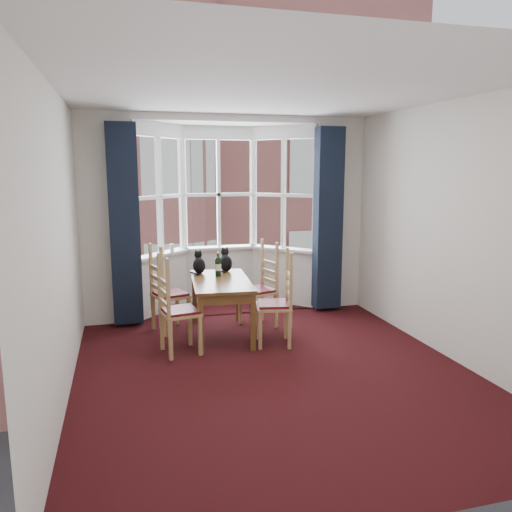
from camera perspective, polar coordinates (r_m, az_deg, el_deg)
name	(u,v)px	position (r m, az deg, el deg)	size (l,w,h in m)	color
floor	(276,375)	(5.24, 2.34, -13.41)	(4.50, 4.50, 0.00)	black
ceiling	(278,89)	(4.86, 2.59, 18.52)	(4.50, 4.50, 0.00)	white
wall_left	(58,248)	(4.66, -21.69, 0.89)	(4.50, 4.50, 0.00)	silver
wall_right	(455,232)	(5.78, 21.75, 2.53)	(4.50, 4.50, 0.00)	silver
wall_near	(402,296)	(2.83, 16.36, -4.39)	(4.00, 4.00, 0.00)	silver
wall_back_pier_left	(106,220)	(6.87, -16.73, 3.92)	(0.70, 0.12, 2.80)	silver
wall_back_pier_right	(338,214)	(7.53, 9.31, 4.72)	(0.70, 0.12, 2.80)	silver
bay_window	(222,214)	(7.51, -3.91, 4.81)	(2.76, 0.94, 2.80)	white
curtain_left	(125,225)	(6.69, -14.78, 3.43)	(0.38, 0.22, 2.60)	black
curtain_right	(328,219)	(7.28, 8.22, 4.17)	(0.38, 0.22, 2.60)	black
dining_table	(221,287)	(6.22, -4.03, -3.58)	(0.80, 1.35, 0.72)	brown
chair_left_near	(172,313)	(5.71, -9.54, -6.49)	(0.47, 0.48, 0.92)	tan
chair_left_far	(164,296)	(6.47, -10.50, -4.54)	(0.51, 0.52, 0.92)	tan
chair_right_near	(281,306)	(5.95, 2.91, -5.68)	(0.48, 0.49, 0.92)	tan
chair_right_far	(264,291)	(6.65, 0.88, -3.98)	(0.50, 0.51, 0.92)	tan
cat_left	(199,264)	(6.58, -6.53, -0.94)	(0.16, 0.23, 0.31)	black
cat_right	(226,262)	(6.69, -3.48, -0.67)	(0.18, 0.25, 0.33)	black
wine_bottle	(218,266)	(6.38, -4.36, -1.10)	(0.08, 0.08, 0.31)	black
candle_tall	(172,248)	(7.30, -9.59, 0.86)	(0.06, 0.06, 0.13)	white
street	(145,279)	(37.73, -12.57, -2.54)	(80.00, 80.00, 0.00)	#333335
tenement_building	(161,181)	(18.65, -10.77, 8.41)	(18.40, 7.80, 15.20)	#9B5650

